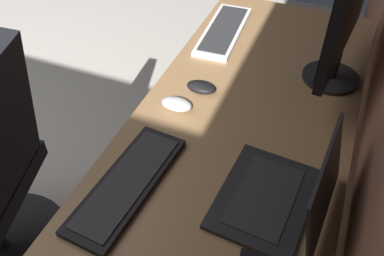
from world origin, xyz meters
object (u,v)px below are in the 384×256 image
(laptop_leftmost, at_px, (287,195))
(mouse_main, at_px, (177,104))
(monitor_secondary, at_px, (348,12))
(mouse_spare, at_px, (201,87))
(keyboard_spare, at_px, (224,30))
(keyboard_main, at_px, (127,183))

(laptop_leftmost, distance_m, mouse_main, 0.49)
(monitor_secondary, bearing_deg, laptop_leftmost, -2.39)
(laptop_leftmost, bearing_deg, mouse_main, -121.59)
(laptop_leftmost, bearing_deg, monitor_secondary, 177.61)
(mouse_main, distance_m, mouse_spare, 0.12)
(laptop_leftmost, height_order, keyboard_spare, laptop_leftmost)
(keyboard_main, xyz_separation_m, keyboard_spare, (-0.86, -0.02, 0.00))
(monitor_secondary, xyz_separation_m, laptop_leftmost, (0.61, -0.03, -0.21))
(mouse_main, xyz_separation_m, mouse_spare, (-0.11, 0.04, 0.00))
(monitor_secondary, xyz_separation_m, keyboard_spare, (-0.16, -0.46, -0.25))
(monitor_secondary, height_order, laptop_leftmost, monitor_secondary)
(monitor_secondary, distance_m, mouse_main, 0.62)
(keyboard_main, distance_m, mouse_main, 0.35)
(mouse_spare, bearing_deg, laptop_leftmost, 45.31)
(mouse_main, bearing_deg, keyboard_spare, -178.67)
(laptop_leftmost, xyz_separation_m, keyboard_main, (0.09, -0.41, -0.04))
(keyboard_main, relative_size, keyboard_spare, 1.01)
(monitor_secondary, xyz_separation_m, mouse_main, (0.36, -0.44, -0.24))
(monitor_secondary, relative_size, keyboard_main, 1.24)
(monitor_secondary, bearing_deg, mouse_spare, -59.01)
(mouse_spare, bearing_deg, mouse_main, -20.11)
(laptop_leftmost, relative_size, mouse_spare, 3.20)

